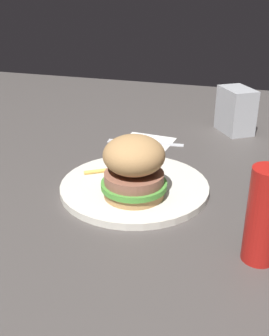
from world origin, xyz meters
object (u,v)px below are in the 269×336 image
(plate, at_px, (134,187))
(napkin, at_px, (146,143))
(sandwich, at_px, (134,167))
(fries_pile, at_px, (124,167))
(fork, at_px, (145,142))
(ketchup_bottle, at_px, (264,216))
(napkin_dispenser, at_px, (236,110))

(plate, distance_m, napkin, 0.22)
(sandwich, xyz_separation_m, fries_pile, (-0.09, -0.05, -0.05))
(sandwich, height_order, fork, sandwich)
(napkin, bearing_deg, ketchup_bottle, 35.25)
(fries_pile, height_order, napkin, fries_pile)
(sandwich, xyz_separation_m, fork, (-0.26, -0.05, -0.06))
(plate, height_order, napkin, plate)
(sandwich, bearing_deg, napkin, -168.75)
(fries_pile, height_order, ketchup_bottle, ketchup_bottle)
(sandwich, bearing_deg, ketchup_bottle, 64.07)
(plate, bearing_deg, napkin_dispenser, 158.36)
(plate, bearing_deg, sandwich, 15.85)
(sandwich, relative_size, fries_pile, 0.92)
(napkin_dispenser, height_order, ketchup_bottle, ketchup_bottle)
(plate, height_order, fries_pile, fries_pile)
(ketchup_bottle, bearing_deg, napkin, -144.75)
(napkin_dispenser, bearing_deg, fork, -87.52)
(sandwich, relative_size, napkin_dispenser, 1.02)
(plate, xyz_separation_m, napkin, (-0.22, -0.04, -0.01))
(ketchup_bottle, bearing_deg, sandwich, -115.93)
(napkin_dispenser, xyz_separation_m, ketchup_bottle, (0.49, 0.07, 0.01))
(sandwich, bearing_deg, fries_pile, -152.29)
(sandwich, height_order, ketchup_bottle, ketchup_bottle)
(napkin, relative_size, ketchup_bottle, 0.84)
(napkin_dispenser, bearing_deg, ketchup_bottle, -25.99)
(plate, xyz_separation_m, ketchup_bottle, (0.14, 0.21, 0.06))
(plate, relative_size, fries_pile, 2.21)
(fork, bearing_deg, fries_pile, 1.63)
(plate, bearing_deg, fork, -169.18)
(napkin, distance_m, fork, 0.00)
(fork, xyz_separation_m, napkin_dispenser, (-0.14, 0.18, 0.05))
(napkin, bearing_deg, fries_pile, 1.08)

